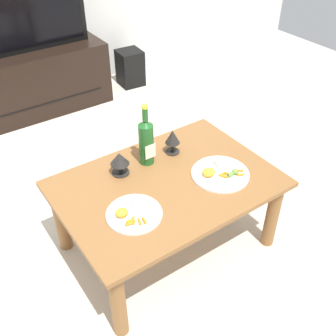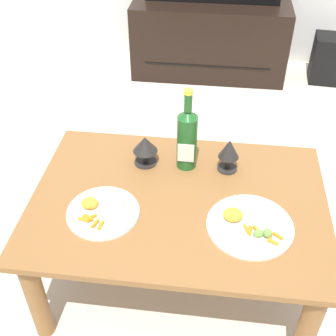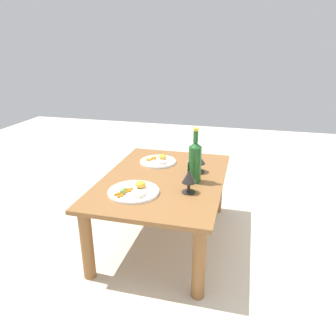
% 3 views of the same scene
% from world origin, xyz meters
% --- Properties ---
extents(ground_plane, '(6.40, 6.40, 0.00)m').
position_xyz_m(ground_plane, '(0.00, 0.00, 0.00)').
color(ground_plane, beige).
extents(dining_table, '(1.07, 0.75, 0.45)m').
position_xyz_m(dining_table, '(0.00, 0.00, 0.37)').
color(dining_table, brown).
rests_on(dining_table, ground_plane).
extents(tv_stand, '(1.09, 0.43, 0.52)m').
position_xyz_m(tv_stand, '(0.03, 1.88, 0.26)').
color(tv_stand, black).
rests_on(tv_stand, ground_plane).
extents(floor_speaker, '(0.23, 0.23, 0.33)m').
position_xyz_m(floor_speaker, '(0.87, 1.87, 0.16)').
color(floor_speaker, black).
rests_on(floor_speaker, ground_plane).
extents(wine_bottle, '(0.08, 0.08, 0.34)m').
position_xyz_m(wine_bottle, '(0.01, 0.20, 0.59)').
color(wine_bottle, '#1E5923').
rests_on(wine_bottle, dining_table).
extents(goblet_left, '(0.10, 0.10, 0.12)m').
position_xyz_m(goblet_left, '(-0.15, 0.20, 0.54)').
color(goblet_left, black).
rests_on(goblet_left, dining_table).
extents(goblet_right, '(0.08, 0.08, 0.14)m').
position_xyz_m(goblet_right, '(0.17, 0.20, 0.54)').
color(goblet_right, black).
rests_on(goblet_right, dining_table).
extents(dinner_plate_left, '(0.26, 0.26, 0.05)m').
position_xyz_m(dinner_plate_left, '(-0.26, -0.11, 0.46)').
color(dinner_plate_left, white).
rests_on(dinner_plate_left, dining_table).
extents(dinner_plate_right, '(0.29, 0.29, 0.05)m').
position_xyz_m(dinner_plate_right, '(0.25, -0.11, 0.46)').
color(dinner_plate_right, white).
rests_on(dinner_plate_right, dining_table).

